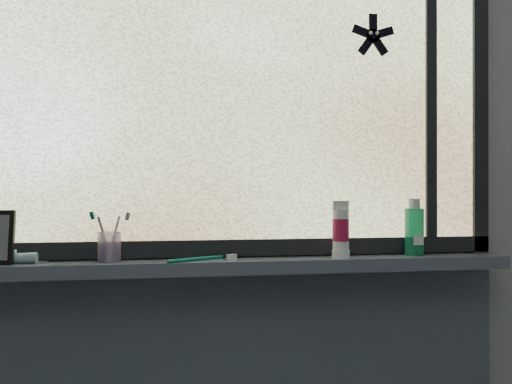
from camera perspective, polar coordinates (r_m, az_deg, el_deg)
The scene contains 12 objects.
wall_back at distance 1.78m, azimuth -0.82°, elevation 0.94°, with size 3.00×0.01×2.50m, color #9EA3A8.
windowsill at distance 1.72m, azimuth -0.41°, elevation -7.36°, with size 1.62×0.14×0.04m, color #4C5465.
window_pane at distance 1.79m, azimuth -0.70°, elevation 9.97°, with size 1.50×0.01×1.00m, color silver.
frame_bottom at distance 1.76m, azimuth -0.68°, elevation -5.55°, with size 1.60×0.03×0.05m, color black.
frame_right at distance 2.06m, azimuth 21.40°, elevation 8.64°, with size 0.05×0.03×1.10m, color black.
frame_mullion at distance 1.97m, azimuth 17.01°, elevation 9.02°, with size 0.04×0.03×1.00m, color black.
starfish_sticker at distance 1.92m, azimuth 11.63°, elevation 15.04°, with size 0.15×0.02×0.15m, color black, non-canonical shape.
toothpaste_tube at distance 1.73m, azimuth -23.21°, elevation -5.98°, with size 0.22×0.05×0.04m, color silver, non-canonical shape.
toothbrush_cup at distance 1.69m, azimuth -14.46°, elevation -5.34°, with size 0.07×0.07×0.09m, color #C6A9DF.
toothbrush_lying at distance 1.68m, azimuth -6.03°, elevation -6.58°, with size 0.24×0.02×0.02m, color #0C745E, non-canonical shape.
mouthwash_bottle at distance 1.88m, azimuth 15.54°, elevation -3.38°, with size 0.06×0.06×0.15m, color #1FA36B.
cream_tube at distance 1.76m, azimuth 8.47°, elevation -3.52°, with size 0.05×0.05×0.12m, color silver.
Camera 1 is at (-0.29, -0.45, 1.22)m, focal length 40.00 mm.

